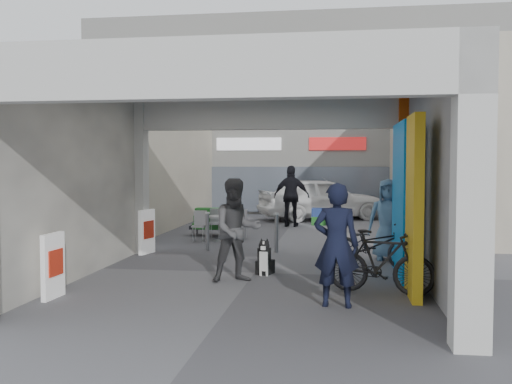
% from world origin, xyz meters
% --- Properties ---
extents(ground, '(90.00, 90.00, 0.00)m').
position_xyz_m(ground, '(0.00, 0.00, 0.00)').
color(ground, '#5A5A5F').
rests_on(ground, ground).
extents(arcade_canopy, '(6.40, 6.45, 6.40)m').
position_xyz_m(arcade_canopy, '(0.54, -0.82, 2.30)').
color(arcade_canopy, beige).
rests_on(arcade_canopy, ground).
extents(far_building, '(18.00, 4.08, 8.00)m').
position_xyz_m(far_building, '(-0.00, 13.99, 3.99)').
color(far_building, silver).
rests_on(far_building, ground).
extents(plaza_bldg_left, '(2.00, 9.00, 5.00)m').
position_xyz_m(plaza_bldg_left, '(-4.50, 7.50, 2.50)').
color(plaza_bldg_left, beige).
rests_on(plaza_bldg_left, ground).
extents(plaza_bldg_right, '(2.00, 9.00, 5.00)m').
position_xyz_m(plaza_bldg_right, '(4.50, 7.50, 2.50)').
color(plaza_bldg_right, beige).
rests_on(plaza_bldg_right, ground).
extents(bollard_left, '(0.09, 0.09, 0.89)m').
position_xyz_m(bollard_left, '(-1.50, 2.54, 0.44)').
color(bollard_left, gray).
rests_on(bollard_left, ground).
extents(bollard_center, '(0.09, 0.09, 0.89)m').
position_xyz_m(bollard_center, '(0.15, 2.45, 0.45)').
color(bollard_center, gray).
rests_on(bollard_center, ground).
extents(bollard_right, '(0.09, 0.09, 0.92)m').
position_xyz_m(bollard_right, '(1.50, 2.27, 0.46)').
color(bollard_right, gray).
rests_on(bollard_right, ground).
extents(advert_board_near, '(0.13, 0.55, 1.00)m').
position_xyz_m(advert_board_near, '(-2.75, -2.43, 0.51)').
color(advert_board_near, silver).
rests_on(advert_board_near, ground).
extents(advert_board_far, '(0.22, 0.55, 1.00)m').
position_xyz_m(advert_board_far, '(-2.75, 1.86, 0.51)').
color(advert_board_far, silver).
rests_on(advert_board_far, ground).
extents(cafe_set, '(1.33, 1.07, 0.80)m').
position_xyz_m(cafe_set, '(-1.62, 4.40, 0.28)').
color(cafe_set, '#A1A1A6').
rests_on(cafe_set, ground).
extents(produce_stand, '(1.17, 0.63, 0.77)m').
position_xyz_m(produce_stand, '(-2.00, 5.21, 0.31)').
color(produce_stand, black).
rests_on(produce_stand, ground).
extents(crate_stack, '(0.48, 0.40, 0.56)m').
position_xyz_m(crate_stack, '(0.92, 8.40, 0.28)').
color(crate_stack, '#1C5B1A').
rests_on(crate_stack, ground).
extents(border_collie, '(0.25, 0.49, 0.68)m').
position_xyz_m(border_collie, '(0.21, -0.16, 0.27)').
color(border_collie, black).
rests_on(border_collie, ground).
extents(man_with_dog, '(0.68, 0.47, 1.79)m').
position_xyz_m(man_with_dog, '(1.53, -2.31, 0.89)').
color(man_with_dog, black).
rests_on(man_with_dog, ground).
extents(man_back_turned, '(1.08, 0.98, 1.80)m').
position_xyz_m(man_back_turned, '(-0.19, -0.81, 0.90)').
color(man_back_turned, '#434345').
rests_on(man_back_turned, ground).
extents(man_elderly, '(0.88, 0.61, 1.73)m').
position_xyz_m(man_elderly, '(2.60, 1.83, 0.86)').
color(man_elderly, '#5C89B3').
rests_on(man_elderly, ground).
extents(man_crates, '(1.20, 0.58, 1.97)m').
position_xyz_m(man_crates, '(0.06, 7.78, 0.99)').
color(man_crates, black).
rests_on(man_crates, ground).
extents(bicycle_front, '(1.87, 1.07, 0.93)m').
position_xyz_m(bicycle_front, '(2.23, 0.80, 0.46)').
color(bicycle_front, black).
rests_on(bicycle_front, ground).
extents(bicycle_rear, '(1.75, 0.85, 1.01)m').
position_xyz_m(bicycle_rear, '(2.22, -1.42, 0.51)').
color(bicycle_rear, black).
rests_on(bicycle_rear, ground).
extents(white_van, '(4.85, 3.53, 1.54)m').
position_xyz_m(white_van, '(0.93, 10.20, 0.77)').
color(white_van, white).
rests_on(white_van, ground).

